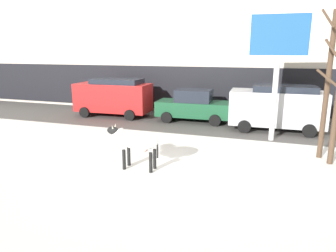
{
  "coord_description": "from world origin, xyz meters",
  "views": [
    {
      "loc": [
        3.44,
        -9.63,
        4.01
      ],
      "look_at": [
        -0.37,
        1.72,
        1.1
      ],
      "focal_mm": 33.35,
      "sensor_mm": 36.0,
      "label": 1
    }
  ],
  "objects_px": {
    "cow_holstein": "(138,141)",
    "billboard": "(279,43)",
    "pedestrian_by_cars": "(90,94)",
    "bare_tree_left_lot": "(328,84)",
    "pedestrian_near_billboard": "(218,100)",
    "car_silver_van": "(277,107)",
    "car_red_van": "(114,96)",
    "car_darkgreen_sedan": "(194,106)"
  },
  "relations": [
    {
      "from": "cow_holstein",
      "to": "car_red_van",
      "type": "bearing_deg",
      "value": 123.16
    },
    {
      "from": "bare_tree_left_lot",
      "to": "cow_holstein",
      "type": "bearing_deg",
      "value": -151.82
    },
    {
      "from": "billboard",
      "to": "bare_tree_left_lot",
      "type": "xyz_separation_m",
      "value": [
        1.8,
        -1.91,
        -1.49
      ]
    },
    {
      "from": "pedestrian_near_billboard",
      "to": "pedestrian_by_cars",
      "type": "distance_m",
      "value": 9.55
    },
    {
      "from": "cow_holstein",
      "to": "billboard",
      "type": "xyz_separation_m",
      "value": [
        4.35,
        5.2,
        3.31
      ]
    },
    {
      "from": "pedestrian_by_cars",
      "to": "bare_tree_left_lot",
      "type": "distance_m",
      "value": 16.6
    },
    {
      "from": "pedestrian_near_billboard",
      "to": "bare_tree_left_lot",
      "type": "height_order",
      "value": "bare_tree_left_lot"
    },
    {
      "from": "cow_holstein",
      "to": "car_darkgreen_sedan",
      "type": "height_order",
      "value": "car_darkgreen_sedan"
    },
    {
      "from": "billboard",
      "to": "bare_tree_left_lot",
      "type": "bearing_deg",
      "value": -46.78
    },
    {
      "from": "pedestrian_near_billboard",
      "to": "pedestrian_by_cars",
      "type": "height_order",
      "value": "same"
    },
    {
      "from": "car_red_van",
      "to": "bare_tree_left_lot",
      "type": "bearing_deg",
      "value": -21.84
    },
    {
      "from": "car_red_van",
      "to": "pedestrian_by_cars",
      "type": "xyz_separation_m",
      "value": [
        -3.5,
        2.89,
        -0.36
      ]
    },
    {
      "from": "billboard",
      "to": "pedestrian_near_billboard",
      "type": "xyz_separation_m",
      "value": [
        -3.39,
        5.48,
        -3.43
      ]
    },
    {
      "from": "cow_holstein",
      "to": "car_darkgreen_sedan",
      "type": "bearing_deg",
      "value": 89.97
    },
    {
      "from": "car_red_van",
      "to": "pedestrian_near_billboard",
      "type": "bearing_deg",
      "value": 25.5
    },
    {
      "from": "bare_tree_left_lot",
      "to": "car_silver_van",
      "type": "bearing_deg",
      "value": 112.74
    },
    {
      "from": "pedestrian_by_cars",
      "to": "car_silver_van",
      "type": "bearing_deg",
      "value": -15.07
    },
    {
      "from": "car_silver_van",
      "to": "cow_holstein",
      "type": "bearing_deg",
      "value": -122.34
    },
    {
      "from": "car_silver_van",
      "to": "pedestrian_near_billboard",
      "type": "distance_m",
      "value": 5.03
    },
    {
      "from": "car_darkgreen_sedan",
      "to": "car_red_van",
      "type": "bearing_deg",
      "value": -178.93
    },
    {
      "from": "billboard",
      "to": "car_silver_van",
      "type": "xyz_separation_m",
      "value": [
        0.18,
        1.95,
        -3.07
      ]
    },
    {
      "from": "car_silver_van",
      "to": "billboard",
      "type": "bearing_deg",
      "value": -95.27
    },
    {
      "from": "cow_holstein",
      "to": "car_silver_van",
      "type": "distance_m",
      "value": 8.46
    },
    {
      "from": "car_red_van",
      "to": "pedestrian_near_billboard",
      "type": "xyz_separation_m",
      "value": [
        6.05,
        2.89,
        -0.36
      ]
    },
    {
      "from": "pedestrian_near_billboard",
      "to": "bare_tree_left_lot",
      "type": "distance_m",
      "value": 9.24
    },
    {
      "from": "billboard",
      "to": "pedestrian_near_billboard",
      "type": "bearing_deg",
      "value": 121.74
    },
    {
      "from": "pedestrian_near_billboard",
      "to": "bare_tree_left_lot",
      "type": "relative_size",
      "value": 0.32
    },
    {
      "from": "car_silver_van",
      "to": "bare_tree_left_lot",
      "type": "xyz_separation_m",
      "value": [
        1.62,
        -3.86,
        1.59
      ]
    },
    {
      "from": "cow_holstein",
      "to": "bare_tree_left_lot",
      "type": "height_order",
      "value": "bare_tree_left_lot"
    },
    {
      "from": "pedestrian_by_cars",
      "to": "car_darkgreen_sedan",
      "type": "bearing_deg",
      "value": -17.99
    },
    {
      "from": "billboard",
      "to": "car_red_van",
      "type": "bearing_deg",
      "value": 164.65
    },
    {
      "from": "bare_tree_left_lot",
      "to": "car_darkgreen_sedan",
      "type": "bearing_deg",
      "value": 143.16
    },
    {
      "from": "car_silver_van",
      "to": "pedestrian_by_cars",
      "type": "relative_size",
      "value": 2.7
    },
    {
      "from": "billboard",
      "to": "pedestrian_by_cars",
      "type": "distance_m",
      "value": 14.46
    },
    {
      "from": "cow_holstein",
      "to": "billboard",
      "type": "height_order",
      "value": "billboard"
    },
    {
      "from": "billboard",
      "to": "car_red_van",
      "type": "xyz_separation_m",
      "value": [
        -9.44,
        2.59,
        -3.07
      ]
    },
    {
      "from": "cow_holstein",
      "to": "pedestrian_by_cars",
      "type": "relative_size",
      "value": 1.1
    },
    {
      "from": "cow_holstein",
      "to": "car_darkgreen_sedan",
      "type": "distance_m",
      "value": 7.89
    },
    {
      "from": "cow_holstein",
      "to": "billboard",
      "type": "bearing_deg",
      "value": 50.13
    },
    {
      "from": "car_darkgreen_sedan",
      "to": "bare_tree_left_lot",
      "type": "bearing_deg",
      "value": -36.84
    },
    {
      "from": "car_red_van",
      "to": "bare_tree_left_lot",
      "type": "xyz_separation_m",
      "value": [
        11.24,
        -4.5,
        1.59
      ]
    },
    {
      "from": "car_silver_van",
      "to": "bare_tree_left_lot",
      "type": "bearing_deg",
      "value": -67.26
    }
  ]
}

